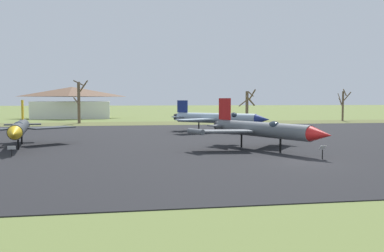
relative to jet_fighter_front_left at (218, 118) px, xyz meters
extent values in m
plane|color=olive|center=(-0.13, -27.05, -1.99)|extent=(600.00, 600.00, 0.00)
cube|color=black|center=(-0.13, -10.64, -1.97)|extent=(109.14, 54.69, 0.05)
cube|color=brown|center=(-0.13, 22.70, -1.96)|extent=(169.14, 12.00, 0.06)
cylinder|color=#8EA3B2|center=(-0.27, 0.24, -0.03)|extent=(9.76, 8.95, 1.37)
cone|color=navy|center=(4.86, -4.35, -0.03)|extent=(2.24, 2.20, 1.26)
cylinder|color=black|center=(-4.90, 4.39, -0.03)|extent=(1.20, 1.22, 0.96)
ellipsoid|color=#19232D|center=(1.83, -1.64, 0.35)|extent=(0.94, 1.76, 0.88)
cube|color=#8EA3B2|center=(-3.35, -1.20, -0.13)|extent=(5.38, 4.15, 0.13)
cube|color=#8EA3B2|center=(0.82, 3.46, -0.13)|extent=(3.75, 5.36, 0.13)
cube|color=navy|center=(-4.26, 3.81, 1.51)|extent=(1.36, 1.24, 1.72)
cube|color=#8EA3B2|center=(-4.93, 2.98, 0.07)|extent=(2.01, 2.04, 0.13)
cube|color=#8EA3B2|center=(-3.50, 4.57, 0.07)|extent=(2.01, 2.04, 0.13)
cylinder|color=black|center=(1.68, -1.50, -1.35)|extent=(0.18, 0.18, 1.28)
cylinder|color=black|center=(-2.22, 1.99, -1.35)|extent=(0.18, 0.18, 1.28)
cylinder|color=black|center=(5.54, -7.47, -1.62)|extent=(0.08, 0.08, 0.74)
cube|color=white|center=(5.54, -7.47, -1.10)|extent=(0.51, 0.33, 0.33)
cylinder|color=#565B60|center=(-0.81, -19.79, -0.14)|extent=(5.74, 10.78, 1.29)
cone|color=red|center=(1.86, -25.80, -0.14)|extent=(1.87, 2.24, 1.19)
cylinder|color=black|center=(-3.19, -14.43, -0.14)|extent=(1.12, 1.02, 0.91)
ellipsoid|color=#19232D|center=(-0.11, -21.36, 0.22)|extent=(0.93, 1.76, 0.88)
cube|color=#565B60|center=(-4.14, -19.79, -0.24)|extent=(4.96, 2.58, 0.12)
cube|color=#565B60|center=(1.42, -17.32, -0.24)|extent=(4.66, 5.15, 0.12)
cylinder|color=#565B60|center=(-6.60, -20.17, -0.24)|extent=(1.28, 2.09, 0.48)
cylinder|color=#565B60|center=(3.35, -15.75, -0.24)|extent=(1.28, 2.09, 0.48)
cube|color=red|center=(-2.85, -15.21, 1.56)|extent=(0.83, 1.62, 2.10)
cube|color=#565B60|center=(-3.74, -15.62, -0.04)|extent=(1.80, 1.69, 0.12)
cube|color=#565B60|center=(-1.95, -14.82, -0.04)|extent=(1.80, 1.69, 0.12)
cylinder|color=black|center=(0.19, -22.05, -1.39)|extent=(0.17, 0.17, 1.21)
cylinder|color=black|center=(-1.81, -17.54, -1.39)|extent=(0.17, 0.17, 1.21)
cylinder|color=black|center=(1.90, -26.00, -1.62)|extent=(0.08, 0.08, 0.75)
cube|color=white|center=(1.90, -26.00, -1.08)|extent=(0.51, 0.34, 0.34)
cylinder|color=#33383D|center=(-22.17, -13.87, -0.20)|extent=(3.00, 10.88, 1.25)
cone|color=yellow|center=(-21.14, -20.11, -0.20)|extent=(1.43, 1.99, 1.15)
cylinder|color=black|center=(-23.09, -8.29, -0.20)|extent=(0.97, 0.82, 0.87)
ellipsoid|color=#19232D|center=(-21.90, -15.51, 0.14)|extent=(0.80, 1.50, 0.75)
cube|color=#33383D|center=(-19.68, -12.00, -0.30)|extent=(4.65, 4.34, 0.12)
cube|color=yellow|center=(-22.96, -9.11, 1.43)|extent=(0.42, 1.67, 2.01)
cube|color=#33383D|center=(-23.96, -9.27, -0.11)|extent=(1.70, 1.40, 0.12)
cube|color=#33383D|center=(-21.96, -8.94, -0.11)|extent=(1.70, 1.40, 0.12)
cylinder|color=black|center=(-21.78, -16.22, -1.41)|extent=(0.17, 0.17, 1.17)
cylinder|color=black|center=(-22.56, -11.52, -1.41)|extent=(0.17, 0.17, 1.17)
cylinder|color=black|center=(-21.18, -20.79, -1.69)|extent=(0.08, 0.08, 0.62)
cube|color=white|center=(-21.18, -20.79, -1.25)|extent=(0.61, 0.21, 0.30)
cylinder|color=brown|center=(-20.70, 24.69, 1.89)|extent=(0.54, 0.54, 7.78)
cylinder|color=brown|center=(-20.59, 23.76, 5.53)|extent=(1.99, 0.45, 1.11)
cylinder|color=brown|center=(-19.71, 25.34, 5.24)|extent=(1.56, 2.22, 1.69)
cylinder|color=brown|center=(-20.13, 25.42, 4.60)|extent=(1.75, 1.47, 2.08)
cylinder|color=brown|center=(-21.16, 24.24, 2.33)|extent=(1.19, 1.20, 1.27)
cylinder|color=brown|center=(12.51, 27.08, 1.11)|extent=(0.61, 0.61, 6.21)
cylinder|color=brown|center=(12.93, 26.11, 2.26)|extent=(2.28, 1.22, 2.15)
cylinder|color=brown|center=(13.07, 26.37, 3.66)|extent=(1.66, 1.36, 1.13)
cylinder|color=brown|center=(13.72, 27.28, 3.58)|extent=(0.69, 2.64, 2.06)
cylinder|color=brown|center=(12.18, 28.21, 1.94)|extent=(2.44, 0.94, 1.77)
cylinder|color=brown|center=(32.72, 25.15, 1.12)|extent=(0.41, 0.41, 6.24)
cylinder|color=brown|center=(31.95, 25.24, 2.93)|extent=(0.34, 1.67, 1.77)
cylinder|color=brown|center=(32.84, 24.73, 3.99)|extent=(1.09, 0.52, 1.49)
cylinder|color=brown|center=(33.67, 25.73, 2.78)|extent=(1.43, 2.16, 2.70)
cylinder|color=brown|center=(32.15, 25.09, 2.03)|extent=(0.33, 1.31, 1.77)
cube|color=silver|center=(-24.81, 49.88, 0.03)|extent=(18.12, 13.19, 4.05)
pyramid|color=brown|center=(-24.81, 49.88, 4.44)|extent=(19.02, 13.85, 2.38)
camera|label=1|loc=(-12.67, -54.19, 2.44)|focal=38.43mm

